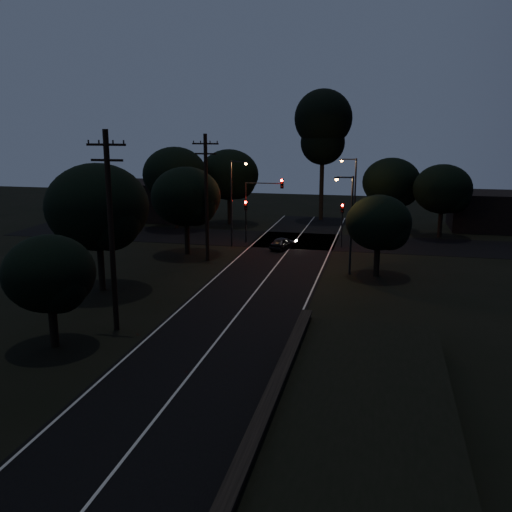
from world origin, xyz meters
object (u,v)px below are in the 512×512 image
at_px(streetlight_b, 353,193).
at_px(streetlight_c, 349,218).
at_px(streetlight_a, 233,197).
at_px(utility_pole_far, 206,196).
at_px(utility_pole_mid, 111,229).
at_px(signal_right, 342,217).
at_px(car, 283,243).
at_px(signal_mast, 263,199).
at_px(signal_left, 246,214).
at_px(tall_pine, 323,126).

distance_m(streetlight_b, streetlight_c, 14.01).
bearing_deg(streetlight_a, utility_pole_far, -96.59).
height_order(utility_pole_mid, signal_right, utility_pole_mid).
relative_size(signal_right, streetlight_a, 0.51).
height_order(streetlight_b, car, streetlight_b).
relative_size(utility_pole_far, signal_mast, 1.68).
bearing_deg(streetlight_b, utility_pole_far, -133.30).
bearing_deg(car, streetlight_a, 15.22).
relative_size(utility_pole_mid, signal_mast, 1.76).
bearing_deg(streetlight_b, signal_right, -100.00).
distance_m(signal_left, streetlight_b, 10.84).
bearing_deg(streetlight_a, signal_mast, 39.77).
bearing_deg(car, signal_left, -10.91).
height_order(utility_pole_mid, car, utility_pole_mid).
bearing_deg(signal_mast, utility_pole_far, -111.11).
height_order(utility_pole_mid, tall_pine, tall_pine).
relative_size(signal_right, car, 1.23).
relative_size(tall_pine, streetlight_c, 2.03).
bearing_deg(signal_right, signal_mast, 179.97).
xyz_separation_m(tall_pine, signal_mast, (-3.91, -15.01, -6.65)).
xyz_separation_m(signal_mast, car, (2.33, -2.21, -3.77)).
bearing_deg(signal_right, utility_pole_mid, -112.99).
xyz_separation_m(signal_mast, streetlight_c, (8.74, -9.99, 0.01)).
xyz_separation_m(streetlight_b, streetlight_c, (0.52, -14.00, -0.29)).
height_order(signal_right, signal_mast, signal_mast).
bearing_deg(tall_pine, signal_right, -76.51).
relative_size(signal_right, signal_mast, 0.66).
distance_m(utility_pole_mid, car, 23.98).
xyz_separation_m(utility_pole_mid, tall_pine, (7.00, 40.00, 5.25)).
relative_size(streetlight_b, streetlight_c, 1.07).
height_order(utility_pole_mid, streetlight_c, utility_pole_mid).
height_order(utility_pole_far, signal_right, utility_pole_far).
relative_size(utility_pole_far, signal_right, 2.56).
height_order(utility_pole_mid, streetlight_a, utility_pole_mid).
bearing_deg(streetlight_b, streetlight_c, -87.86).
distance_m(signal_mast, streetlight_c, 13.28).
distance_m(tall_pine, streetlight_a, 19.21).
xyz_separation_m(signal_left, signal_right, (9.20, 0.00, 0.00)).
bearing_deg(utility_pole_far, car, 46.88).
relative_size(utility_pole_far, signal_left, 2.56).
bearing_deg(streetlight_a, car, -2.61).
distance_m(signal_left, streetlight_a, 2.77).
relative_size(signal_left, streetlight_c, 0.55).
relative_size(utility_pole_far, streetlight_a, 1.31).
bearing_deg(signal_right, streetlight_b, 80.00).
height_order(utility_pole_far, streetlight_c, utility_pole_far).
xyz_separation_m(signal_right, signal_mast, (-7.51, 0.00, 1.50)).
bearing_deg(car, signal_right, -139.14).
xyz_separation_m(signal_right, streetlight_a, (-9.91, -1.99, 1.80)).
relative_size(signal_mast, car, 1.88).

